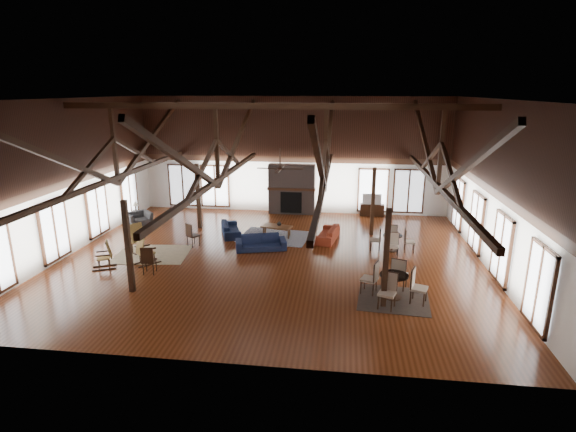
# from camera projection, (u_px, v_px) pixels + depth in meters

# --- Properties ---
(floor) EXTENTS (16.00, 16.00, 0.00)m
(floor) POSITION_uv_depth(u_px,v_px,m) (271.00, 258.00, 17.44)
(floor) COLOR brown
(floor) RESTS_ON ground
(ceiling) EXTENTS (16.00, 14.00, 0.02)m
(ceiling) POSITION_uv_depth(u_px,v_px,m) (270.00, 99.00, 15.81)
(ceiling) COLOR black
(ceiling) RESTS_ON wall_back
(wall_back) EXTENTS (16.00, 0.02, 6.00)m
(wall_back) POSITION_uv_depth(u_px,v_px,m) (293.00, 156.00, 23.30)
(wall_back) COLOR white
(wall_back) RESTS_ON floor
(wall_front) EXTENTS (16.00, 0.02, 6.00)m
(wall_front) POSITION_uv_depth(u_px,v_px,m) (219.00, 245.00, 9.94)
(wall_front) COLOR white
(wall_front) RESTS_ON floor
(wall_left) EXTENTS (0.02, 14.00, 6.00)m
(wall_left) POSITION_uv_depth(u_px,v_px,m) (70.00, 177.00, 17.59)
(wall_left) COLOR white
(wall_left) RESTS_ON floor
(wall_right) EXTENTS (0.02, 14.00, 6.00)m
(wall_right) POSITION_uv_depth(u_px,v_px,m) (497.00, 188.00, 15.65)
(wall_right) COLOR white
(wall_right) RESTS_ON floor
(roof_truss) EXTENTS (15.60, 14.07, 3.14)m
(roof_truss) POSITION_uv_depth(u_px,v_px,m) (270.00, 155.00, 16.34)
(roof_truss) COLOR black
(roof_truss) RESTS_ON wall_back
(post_grid) EXTENTS (8.16, 7.16, 3.05)m
(post_grid) POSITION_uv_depth(u_px,v_px,m) (271.00, 221.00, 17.02)
(post_grid) COLOR black
(post_grid) RESTS_ON floor
(fireplace) EXTENTS (2.50, 0.69, 2.60)m
(fireplace) POSITION_uv_depth(u_px,v_px,m) (292.00, 189.00, 23.46)
(fireplace) COLOR brown
(fireplace) RESTS_ON floor
(ceiling_fan) EXTENTS (1.60, 1.60, 0.75)m
(ceiling_fan) POSITION_uv_depth(u_px,v_px,m) (280.00, 168.00, 15.41)
(ceiling_fan) COLOR black
(ceiling_fan) RESTS_ON roof_truss
(sofa_navy_front) EXTENTS (2.18, 1.33, 0.59)m
(sofa_navy_front) POSITION_uv_depth(u_px,v_px,m) (261.00, 243.00, 18.31)
(sofa_navy_front) COLOR #172041
(sofa_navy_front) RESTS_ON floor
(sofa_navy_left) EXTENTS (2.01, 1.32, 0.55)m
(sofa_navy_left) POSITION_uv_depth(u_px,v_px,m) (231.00, 229.00, 20.21)
(sofa_navy_left) COLOR #17213F
(sofa_navy_left) RESTS_ON floor
(sofa_orange) EXTENTS (2.04, 1.09, 0.57)m
(sofa_orange) POSITION_uv_depth(u_px,v_px,m) (327.00, 234.00, 19.51)
(sofa_orange) COLOR maroon
(sofa_orange) RESTS_ON floor
(coffee_table) EXTENTS (1.44, 0.98, 0.50)m
(coffee_table) POSITION_uv_depth(u_px,v_px,m) (277.00, 227.00, 19.85)
(coffee_table) COLOR brown
(coffee_table) RESTS_ON floor
(vase) EXTENTS (0.24, 0.24, 0.21)m
(vase) POSITION_uv_depth(u_px,v_px,m) (279.00, 223.00, 19.87)
(vase) COLOR #B2B2B2
(vase) RESTS_ON coffee_table
(armchair) EXTENTS (1.46, 1.46, 0.71)m
(armchair) POSITION_uv_depth(u_px,v_px,m) (139.00, 220.00, 21.28)
(armchair) COLOR #2A2A2C
(armchair) RESTS_ON floor
(side_table_lamp) EXTENTS (0.41, 0.41, 1.05)m
(side_table_lamp) POSITION_uv_depth(u_px,v_px,m) (136.00, 214.00, 22.17)
(side_table_lamp) COLOR black
(side_table_lamp) RESTS_ON floor
(rocking_chair_a) EXTENTS (1.05, 0.96, 1.21)m
(rocking_chair_a) POSITION_uv_depth(u_px,v_px,m) (136.00, 238.00, 17.98)
(rocking_chair_a) COLOR olive
(rocking_chair_a) RESTS_ON floor
(rocking_chair_b) EXTENTS (0.94, 0.98, 1.15)m
(rocking_chair_b) POSITION_uv_depth(u_px,v_px,m) (144.00, 251.00, 16.69)
(rocking_chair_b) COLOR olive
(rocking_chair_b) RESTS_ON floor
(rocking_chair_c) EXTENTS (0.92, 0.74, 1.05)m
(rocking_chair_c) POSITION_uv_depth(u_px,v_px,m) (106.00, 255.00, 16.37)
(rocking_chair_c) COLOR olive
(rocking_chair_c) RESTS_ON floor
(side_chair_a) EXTENTS (0.59, 0.59, 1.00)m
(side_chair_a) POSITION_uv_depth(u_px,v_px,m) (191.00, 233.00, 18.58)
(side_chair_a) COLOR black
(side_chair_a) RESTS_ON floor
(side_chair_b) EXTENTS (0.49, 0.49, 1.04)m
(side_chair_b) POSITION_uv_depth(u_px,v_px,m) (148.00, 258.00, 15.75)
(side_chair_b) COLOR black
(side_chair_b) RESTS_ON floor
(cafe_table_near) EXTENTS (2.11, 2.11, 1.08)m
(cafe_table_near) POSITION_uv_depth(u_px,v_px,m) (394.00, 282.00, 13.99)
(cafe_table_near) COLOR black
(cafe_table_near) RESTS_ON floor
(cafe_table_far) EXTENTS (1.80, 1.80, 0.94)m
(cafe_table_far) POSITION_uv_depth(u_px,v_px,m) (392.00, 240.00, 18.13)
(cafe_table_far) COLOR black
(cafe_table_far) RESTS_ON floor
(cup_near) EXTENTS (0.14, 0.14, 0.10)m
(cup_near) POSITION_uv_depth(u_px,v_px,m) (393.00, 274.00, 13.84)
(cup_near) COLOR #B2B2B2
(cup_near) RESTS_ON cafe_table_near
(cup_far) EXTENTS (0.17, 0.17, 0.10)m
(cup_far) POSITION_uv_depth(u_px,v_px,m) (391.00, 233.00, 18.14)
(cup_far) COLOR #B2B2B2
(cup_far) RESTS_ON cafe_table_far
(tv_console) EXTENTS (1.22, 0.46, 0.61)m
(tv_console) POSITION_uv_depth(u_px,v_px,m) (372.00, 210.00, 23.29)
(tv_console) COLOR black
(tv_console) RESTS_ON floor
(television) EXTENTS (0.95, 0.13, 0.55)m
(television) POSITION_uv_depth(u_px,v_px,m) (372.00, 199.00, 23.14)
(television) COLOR #B2B2B2
(television) RESTS_ON tv_console
(rug_tan) EXTENTS (3.03, 2.50, 0.01)m
(rug_tan) POSITION_uv_depth(u_px,v_px,m) (152.00, 254.00, 17.85)
(rug_tan) COLOR #C7B28A
(rug_tan) RESTS_ON floor
(rug_navy) EXTENTS (3.24, 2.59, 0.01)m
(rug_navy) POSITION_uv_depth(u_px,v_px,m) (275.00, 237.00, 19.97)
(rug_navy) COLOR #161E40
(rug_navy) RESTS_ON floor
(rug_dark) EXTENTS (2.33, 2.15, 0.01)m
(rug_dark) POSITION_uv_depth(u_px,v_px,m) (393.00, 299.00, 14.01)
(rug_dark) COLOR black
(rug_dark) RESTS_ON floor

